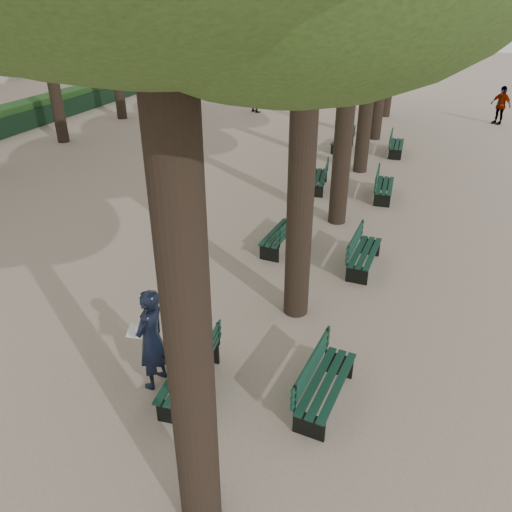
% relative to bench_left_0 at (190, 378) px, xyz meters
% --- Properties ---
extents(ground, '(120.00, 120.00, 0.00)m').
position_rel_bench_left_0_xyz_m(ground, '(-0.37, -0.09, -0.27)').
color(ground, tan).
rests_on(ground, ground).
extents(bench_left_0, '(0.68, 1.83, 0.92)m').
position_rel_bench_left_0_xyz_m(bench_left_0, '(0.00, 0.00, 0.00)').
color(bench_left_0, black).
rests_on(bench_left_0, ground).
extents(bench_left_1, '(0.74, 1.85, 0.92)m').
position_rel_bench_left_0_xyz_m(bench_left_1, '(-0.00, 5.70, 0.00)').
color(bench_left_1, black).
rests_on(bench_left_1, ground).
extents(bench_left_2, '(0.77, 1.85, 0.92)m').
position_rel_bench_left_0_xyz_m(bench_left_2, '(-0.00, 10.45, 0.00)').
color(bench_left_2, black).
rests_on(bench_left_2, ground).
extents(bench_left_3, '(0.80, 1.86, 0.92)m').
position_rel_bench_left_0_xyz_m(bench_left_3, '(-0.00, 15.55, 0.00)').
color(bench_left_3, black).
rests_on(bench_left_3, ground).
extents(bench_right_0, '(0.78, 1.86, 0.92)m').
position_rel_bench_left_0_xyz_m(bench_right_0, '(2.27, 0.42, 0.00)').
color(bench_right_0, black).
rests_on(bench_right_0, ground).
extents(bench_right_1, '(0.70, 1.84, 0.92)m').
position_rel_bench_left_0_xyz_m(bench_right_1, '(2.27, 5.28, 0.00)').
color(bench_right_1, black).
rests_on(bench_right_1, ground).
extents(bench_right_2, '(0.63, 1.82, 0.92)m').
position_rel_bench_left_0_xyz_m(bench_right_2, '(2.27, 10.30, 0.00)').
color(bench_right_2, black).
rests_on(bench_right_2, ground).
extents(bench_right_3, '(0.61, 1.81, 0.92)m').
position_rel_bench_left_0_xyz_m(bench_right_3, '(2.27, 15.60, 0.00)').
color(bench_right_3, black).
rests_on(bench_right_3, ground).
extents(man_with_map, '(0.66, 0.79, 1.90)m').
position_rel_bench_left_0_xyz_m(man_with_map, '(-0.66, -0.02, 0.68)').
color(man_with_map, black).
rests_on(man_with_map, ground).
extents(pedestrian_e, '(1.39, 1.11, 1.59)m').
position_rel_bench_left_0_xyz_m(pedestrian_e, '(-6.00, 21.75, 0.52)').
color(pedestrian_e, '#262628').
rests_on(pedestrian_e, ground).
extents(pedestrian_c, '(1.09, 1.02, 1.90)m').
position_rel_bench_left_0_xyz_m(pedestrian_c, '(6.84, 22.92, 0.68)').
color(pedestrian_c, '#262628').
rests_on(pedestrian_c, ground).
extents(pedestrian_d, '(0.65, 0.97, 1.84)m').
position_rel_bench_left_0_xyz_m(pedestrian_d, '(-5.24, 25.87, 0.65)').
color(pedestrian_d, '#262628').
rests_on(pedestrian_d, ground).
extents(pedestrian_a, '(0.37, 0.85, 1.73)m').
position_rel_bench_left_0_xyz_m(pedestrian_a, '(-5.11, 26.47, 0.59)').
color(pedestrian_a, '#262628').
rests_on(pedestrian_a, ground).
extents(pedestrian_b, '(0.81, 0.98, 1.52)m').
position_rel_bench_left_0_xyz_m(pedestrian_b, '(0.57, 27.17, 0.49)').
color(pedestrian_b, '#262628').
rests_on(pedestrian_b, ground).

